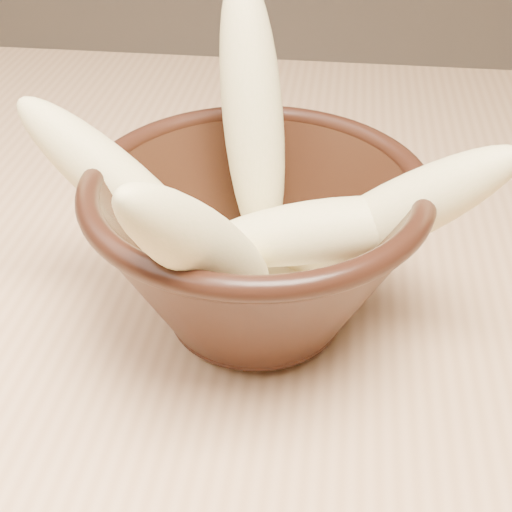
% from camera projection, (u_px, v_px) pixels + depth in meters
% --- Properties ---
extents(table, '(1.20, 0.80, 0.75)m').
position_uv_depth(table, '(257.00, 302.00, 0.65)').
color(table, tan).
rests_on(table, ground).
extents(bowl, '(0.22, 0.22, 0.12)m').
position_uv_depth(bowl, '(256.00, 243.00, 0.47)').
color(bowl, black).
rests_on(bowl, table).
extents(milk_puddle, '(0.12, 0.12, 0.02)m').
position_uv_depth(milk_puddle, '(256.00, 279.00, 0.48)').
color(milk_puddle, beige).
rests_on(milk_puddle, bowl).
extents(banana_upright, '(0.08, 0.11, 0.19)m').
position_uv_depth(banana_upright, '(253.00, 115.00, 0.47)').
color(banana_upright, '#DACF81').
rests_on(banana_upright, bowl).
extents(banana_left, '(0.16, 0.07, 0.14)m').
position_uv_depth(banana_left, '(121.00, 188.00, 0.47)').
color(banana_left, '#DACF81').
rests_on(banana_left, bowl).
extents(banana_right, '(0.16, 0.06, 0.13)m').
position_uv_depth(banana_right, '(394.00, 214.00, 0.44)').
color(banana_right, '#DACF81').
rests_on(banana_right, bowl).
extents(banana_across, '(0.16, 0.05, 0.07)m').
position_uv_depth(banana_across, '(313.00, 232.00, 0.45)').
color(banana_across, '#DACF81').
rests_on(banana_across, bowl).
extents(banana_front, '(0.10, 0.16, 0.16)m').
position_uv_depth(banana_front, '(205.00, 249.00, 0.39)').
color(banana_front, '#DACF81').
rests_on(banana_front, bowl).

